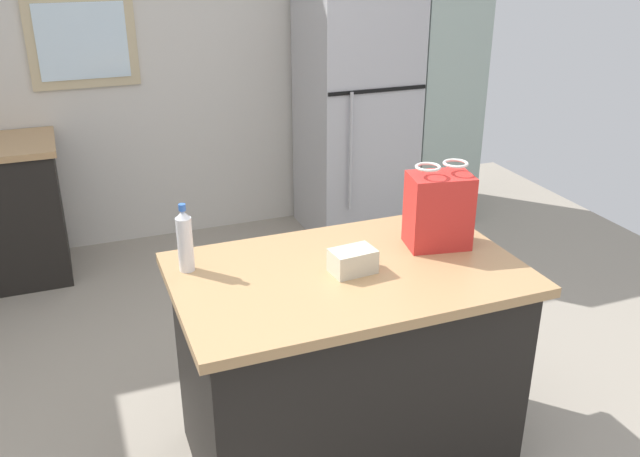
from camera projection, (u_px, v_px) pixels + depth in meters
back_wall at (157, 56)px, 4.65m from camera, size 4.81×0.13×2.60m
kitchen_island at (346, 365)px, 2.79m from camera, size 1.34×0.83×0.89m
refrigerator at (355, 111)px, 4.87m from camera, size 0.72×0.74×1.81m
tall_cabinet at (433, 85)px, 5.02m from camera, size 0.49×0.66×2.08m
shopping_bag at (439, 210)px, 2.76m from camera, size 0.28×0.21×0.35m
small_box at (353, 261)px, 2.58m from camera, size 0.18×0.13×0.09m
bottle at (185, 241)px, 2.57m from camera, size 0.06×0.06×0.27m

